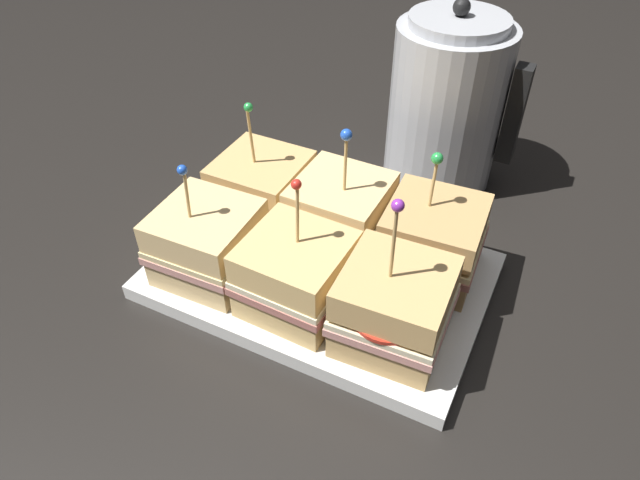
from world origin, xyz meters
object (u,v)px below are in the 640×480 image
sandwich_front_center (296,274)px  kettle_steel (447,105)px  sandwich_back_center (341,215)px  sandwich_back_left (262,189)px  serving_platter (320,276)px  sandwich_back_right (432,241)px  sandwich_front_right (394,308)px  sandwich_front_left (208,243)px

sandwich_front_center → kettle_steel: size_ratio=0.63×
sandwich_back_center → kettle_steel: (0.05, 0.21, 0.05)m
sandwich_back_center → sandwich_back_left: bearing=178.0°
serving_platter → sandwich_back_right: size_ratio=2.45×
serving_platter → sandwich_front_right: sandwich_front_right is taller
sandwich_back_left → sandwich_front_left: bearing=-91.5°
sandwich_front_left → kettle_steel: kettle_steel is taller
sandwich_back_left → kettle_steel: kettle_steel is taller
sandwich_front_right → sandwich_back_center: size_ratio=1.08×
serving_platter → sandwich_front_right: (0.10, -0.05, 0.05)m
sandwich_front_right → sandwich_back_right: 0.10m
sandwich_front_right → sandwich_front_center: bearing=-179.9°
serving_platter → sandwich_front_center: 0.07m
serving_platter → sandwich_front_center: bearing=-89.9°
sandwich_front_right → kettle_steel: size_ratio=0.70×
serving_platter → sandwich_back_right: sandwich_back_right is taller
sandwich_front_left → sandwich_back_center: bearing=44.1°
sandwich_back_center → sandwich_back_right: (0.10, 0.00, -0.00)m
sandwich_front_right → sandwich_back_left: sandwich_front_right is taller
sandwich_back_left → sandwich_back_center: 0.10m
sandwich_front_left → sandwich_back_right: bearing=26.7°
sandwich_back_right → kettle_steel: bearing=104.8°
sandwich_back_left → sandwich_back_center: sandwich_back_center is taller
sandwich_front_center → sandwich_back_center: sandwich_back_center is taller
kettle_steel → sandwich_back_right: bearing=-75.2°
serving_platter → sandwich_back_left: (-0.10, 0.05, 0.05)m
sandwich_back_center → kettle_steel: bearing=76.4°
sandwich_back_left → sandwich_back_right: (0.21, -0.00, 0.00)m
sandwich_back_left → sandwich_front_center: bearing=-45.9°
serving_platter → sandwich_back_center: 0.07m
sandwich_back_right → sandwich_front_left: bearing=-153.3°
sandwich_back_left → sandwich_back_center: bearing=-2.0°
sandwich_back_left → sandwich_back_right: 0.21m
sandwich_back_left → kettle_steel: size_ratio=0.64×
sandwich_front_center → sandwich_back_left: size_ratio=0.98×
sandwich_back_right → kettle_steel: (-0.05, 0.20, 0.05)m
sandwich_front_left → sandwich_back_right: (0.21, 0.11, 0.00)m
sandwich_front_center → sandwich_front_right: bearing=0.1°
sandwich_front_left → sandwich_back_center: size_ratio=0.90×
sandwich_front_right → sandwich_back_center: sandwich_front_right is taller
serving_platter → sandwich_front_right: size_ratio=2.12×
serving_platter → sandwich_back_center: (0.00, 0.05, 0.05)m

